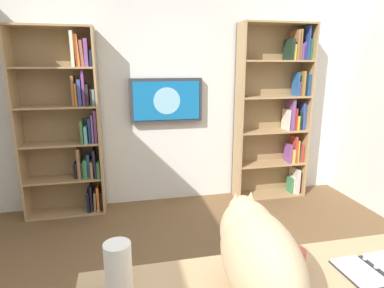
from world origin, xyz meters
name	(u,v)px	position (x,y,z in m)	size (l,w,h in m)	color
wall_back	(170,90)	(0.00, -2.23, 1.35)	(4.52, 0.06, 2.70)	silver
bookshelf_left	(279,112)	(-1.32, -2.07, 1.08)	(0.89, 0.28, 2.11)	tan
bookshelf_right	(70,126)	(1.12, -2.06, 0.99)	(0.84, 0.28, 2.02)	tan
wall_mounted_tv	(166,101)	(0.06, -2.15, 1.24)	(0.83, 0.07, 0.51)	#333338
cat	(256,253)	(0.07, 0.50, 0.93)	(0.26, 0.70, 0.39)	#D1B284
open_binder	(376,269)	(-0.53, 0.46, 0.74)	(0.34, 0.23, 0.02)	#26262B
paper_towel_roll	(118,268)	(0.60, 0.36, 0.84)	(0.11, 0.11, 0.22)	white
coffee_mug	(296,260)	(-0.18, 0.37, 0.78)	(0.08, 0.08, 0.10)	#D84C3F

